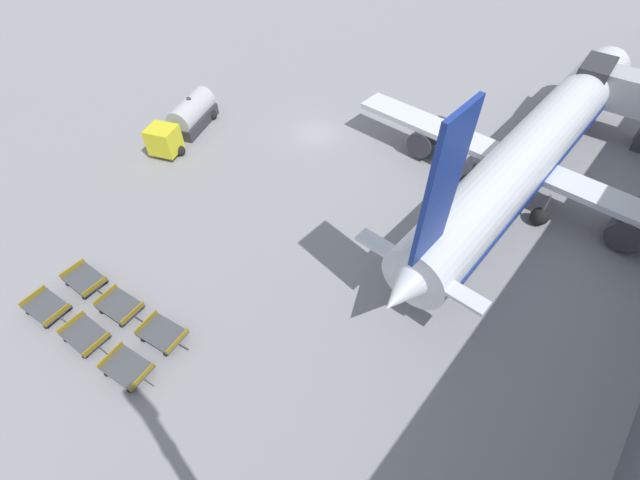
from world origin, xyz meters
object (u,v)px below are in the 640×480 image
(baggage_dolly_row_mid_a_col_a, at_px, (85,280))
(baggage_dolly_row_near_col_b, at_px, (85,335))
(fuel_tanker_primary, at_px, (186,120))
(airplane, at_px, (531,151))
(baggage_dolly_row_mid_a_col_b, at_px, (120,306))
(baggage_dolly_row_near_col_a, at_px, (47,308))
(baggage_dolly_row_mid_a_col_c, at_px, (163,334))
(baggage_dolly_row_near_col_c, at_px, (128,368))

(baggage_dolly_row_mid_a_col_a, bearing_deg, baggage_dolly_row_near_col_b, -28.57)
(fuel_tanker_primary, bearing_deg, airplane, 24.85)
(baggage_dolly_row_near_col_b, xyz_separation_m, baggage_dolly_row_mid_a_col_b, (-0.27, 2.47, 0.00))
(airplane, relative_size, fuel_tanker_primary, 4.33)
(airplane, relative_size, baggage_dolly_row_near_col_a, 11.35)
(baggage_dolly_row_mid_a_col_a, bearing_deg, baggage_dolly_row_mid_a_col_b, 5.88)
(baggage_dolly_row_mid_a_col_c, bearing_deg, baggage_dolly_row_near_col_a, -152.67)
(baggage_dolly_row_mid_a_col_b, height_order, baggage_dolly_row_mid_a_col_c, same)
(fuel_tanker_primary, relative_size, baggage_dolly_row_near_col_c, 2.61)
(baggage_dolly_row_mid_a_col_b, bearing_deg, baggage_dolly_row_mid_a_col_a, -174.12)
(baggage_dolly_row_near_col_b, relative_size, baggage_dolly_row_mid_a_col_a, 1.00)
(airplane, height_order, baggage_dolly_row_near_col_a, airplane)
(baggage_dolly_row_near_col_b, height_order, baggage_dolly_row_near_col_c, same)
(baggage_dolly_row_mid_a_col_c, bearing_deg, baggage_dolly_row_mid_a_col_b, -170.84)
(baggage_dolly_row_near_col_a, bearing_deg, fuel_tanker_primary, 118.00)
(airplane, distance_m, baggage_dolly_row_near_col_b, 33.04)
(fuel_tanker_primary, relative_size, baggage_dolly_row_near_col_b, 2.64)
(fuel_tanker_primary, bearing_deg, baggage_dolly_row_near_col_b, -52.98)
(airplane, bearing_deg, baggage_dolly_row_near_col_a, -119.14)
(baggage_dolly_row_near_col_a, distance_m, baggage_dolly_row_mid_a_col_c, 7.87)
(fuel_tanker_primary, height_order, baggage_dolly_row_mid_a_col_b, fuel_tanker_primary)
(baggage_dolly_row_near_col_a, relative_size, baggage_dolly_row_mid_a_col_a, 1.01)
(baggage_dolly_row_near_col_c, xyz_separation_m, baggage_dolly_row_mid_a_col_c, (-0.33, 2.56, 0.00))
(baggage_dolly_row_mid_a_col_a, relative_size, baggage_dolly_row_mid_a_col_b, 0.99)
(baggage_dolly_row_near_col_b, relative_size, baggage_dolly_row_mid_a_col_b, 0.99)
(baggage_dolly_row_near_col_c, distance_m, baggage_dolly_row_mid_a_col_b, 4.42)
(baggage_dolly_row_mid_a_col_c, bearing_deg, baggage_dolly_row_near_col_b, -137.79)
(baggage_dolly_row_mid_a_col_a, bearing_deg, fuel_tanker_primary, 121.31)
(baggage_dolly_row_near_col_b, bearing_deg, airplane, 65.91)
(airplane, distance_m, fuel_tanker_primary, 29.56)
(airplane, distance_m, baggage_dolly_row_mid_a_col_b, 30.94)
(airplane, height_order, baggage_dolly_row_near_col_c, airplane)
(baggage_dolly_row_mid_a_col_b, distance_m, baggage_dolly_row_mid_a_col_c, 3.68)
(baggage_dolly_row_mid_a_col_a, bearing_deg, baggage_dolly_row_mid_a_col_c, 7.53)
(airplane, xyz_separation_m, baggage_dolly_row_mid_a_col_c, (-10.07, -26.98, -3.06))
(baggage_dolly_row_near_col_a, xyz_separation_m, baggage_dolly_row_mid_a_col_c, (6.99, 3.62, 0.00))
(baggage_dolly_row_mid_a_col_a, distance_m, baggage_dolly_row_mid_a_col_b, 3.60)
(baggage_dolly_row_mid_a_col_b, bearing_deg, fuel_tanker_primary, 130.67)
(baggage_dolly_row_mid_a_col_b, xyz_separation_m, baggage_dolly_row_mid_a_col_c, (3.63, 0.59, 0.00))
(airplane, xyz_separation_m, fuel_tanker_primary, (-26.75, -12.38, -2.26))
(baggage_dolly_row_near_col_a, bearing_deg, baggage_dolly_row_mid_a_col_a, 94.79)
(fuel_tanker_primary, distance_m, baggage_dolly_row_mid_a_col_a, 18.22)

